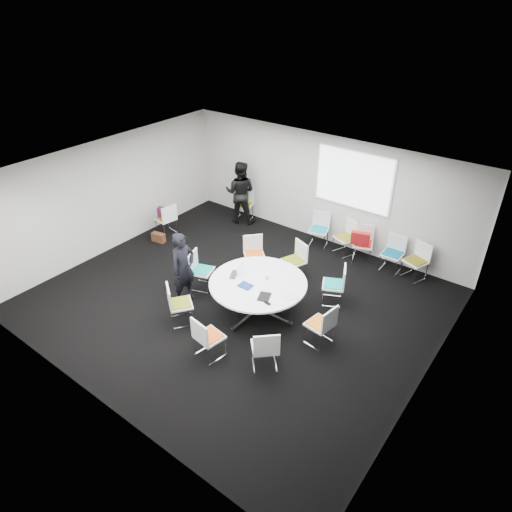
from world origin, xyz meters
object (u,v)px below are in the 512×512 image
Objects in this scene: chair_ring_f at (181,311)px; chair_back_b at (345,244)px; chair_ring_a at (320,331)px; chair_ring_c at (294,267)px; person_main at (183,268)px; laptop at (236,275)px; chair_person_back at (244,210)px; chair_ring_g at (209,344)px; chair_back_e at (415,268)px; person_back at (240,192)px; chair_ring_b at (333,291)px; conference_table at (258,291)px; cup at (267,277)px; maroon_bag at (165,213)px; brown_bag at (158,237)px; chair_back_d at (391,260)px; chair_ring_d at (254,261)px; chair_spare_left at (167,224)px; chair_back_a at (319,236)px; chair_back_c at (362,250)px; chair_ring_h at (265,355)px; chair_ring_e at (202,277)px.

chair_ring_f is 4.61m from chair_back_b.
chair_ring_a is 1.00× the size of chair_ring_c.
laptop is at bearing -57.20° from person_main.
chair_ring_g is at bearing 105.69° from chair_person_back.
person_back is (-5.00, -0.15, 0.61)m from chair_back_e.
chair_ring_b is 2.77× the size of laptop.
conference_table is 1.63m from person_main.
cup reaches higher than maroon_bag.
conference_table is at bearing 76.36° from chair_back_e.
person_main reaches higher than chair_person_back.
person_back reaches higher than chair_ring_f.
chair_ring_b is at bearing 26.51° from chair_ring_a.
laptop is at bearing -14.32° from brown_bag.
chair_back_d is at bearing 7.11° from chair_ring_a.
chair_ring_d and chair_spare_left have the same top height.
person_main is at bearing 87.26° from chair_back_b.
chair_back_d is at bearing 95.42° from chair_ring_f.
chair_ring_c is 1.70m from laptop.
person_back reaches higher than chair_back_a.
brown_bag is at bearing 6.40° from chair_back_c.
chair_ring_b and chair_back_a have the same top height.
chair_spare_left is 2.20× the size of maroon_bag.
chair_back_e is at bearing -62.85° from chair_spare_left.
person_back reaches higher than chair_back_d.
chair_back_a is (-1.45, 4.35, 0.00)m from chair_ring_h.
chair_ring_a is 3.48m from chair_back_b.
chair_ring_c is 1.00× the size of chair_back_b.
chair_ring_g is 1.00× the size of chair_person_back.
chair_ring_c is 2.59m from person_main.
person_main is at bearing 123.07° from chair_ring_h.
chair_person_back reaches higher than laptop.
chair_ring_d and chair_person_back have the same top height.
brown_bag is (-4.68, -2.39, -0.16)m from chair_back_c.
chair_ring_f is 2.44× the size of brown_bag.
chair_ring_e is (-1.51, -0.07, -0.23)m from conference_table.
chair_spare_left is at bearing 37.92° from chair_back_e.
chair_ring_c is 2.94m from chair_ring_h.
conference_table is at bearing 101.95° from chair_ring_g.
chair_ring_h is 2.66m from person_main.
person_back reaches higher than chair_ring_d.
person_main is (-2.57, -1.82, 0.53)m from chair_ring_b.
chair_back_c reaches higher than conference_table.
chair_ring_b is at bearing 111.90° from chair_back_a.
chair_back_d reaches higher than brown_bag.
chair_back_d is (2.61, 4.36, 0.00)m from chair_ring_f.
person_main reaches higher than chair_ring_h.
laptop is at bearing 120.38° from chair_ring_g.
chair_ring_b is 1.97m from chair_back_c.
chair_ring_d reaches higher than maroon_bag.
chair_back_d is 2.77× the size of laptop.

